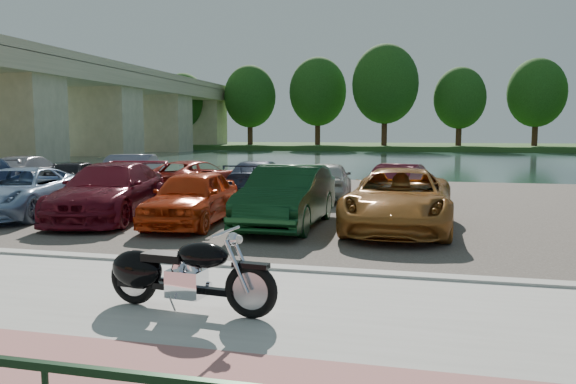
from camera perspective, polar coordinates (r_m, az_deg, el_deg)
name	(u,v)px	position (r m, az deg, el deg)	size (l,w,h in m)	color
ground	(253,314)	(7.38, -3.61, -12.22)	(200.00, 200.00, 0.00)	#595447
promenade	(226,337)	(6.48, -6.34, -14.47)	(60.00, 6.00, 0.10)	#9E9C95
kerb	(289,271)	(9.22, 0.14, -8.02)	(60.00, 0.30, 0.14)	#9E9C95
parking_lot	(356,205)	(17.96, 6.94, -1.28)	(60.00, 18.00, 0.04)	#3E3932
river	(399,160)	(46.79, 11.21, 3.18)	(120.00, 40.00, 0.00)	#1B312E
far_bank	(410,147)	(78.74, 12.29, 4.53)	(120.00, 24.00, 0.60)	#1E4217
bridge	(99,98)	(56.51, -18.67, 9.06)	(7.00, 56.00, 8.55)	tan
far_trees	(446,90)	(72.69, 15.78, 9.99)	(70.25, 10.68, 12.52)	#3B2015
motorcycle	(175,273)	(7.25, -11.42, -8.07)	(2.33, 0.75, 1.05)	black
car_2	(20,192)	(16.87, -25.62, -0.02)	(2.17, 4.70, 1.31)	#849FC0
car_3	(110,191)	(15.41, -17.64, 0.06)	(2.05, 5.03, 1.46)	#570C19
car_4	(192,198)	(13.98, -9.74, -0.56)	(1.60, 3.97, 1.35)	#BC310C
car_5	(287,196)	(13.49, -0.06, -0.45)	(1.56, 4.48, 1.47)	#0E3317
car_6	(399,199)	(13.35, 11.24, -0.75)	(2.36, 5.12, 1.42)	#A06125
car_7	(29,172)	(24.96, -24.82, 1.86)	(1.88, 4.61, 1.34)	gray
car_8	(78,175)	(23.04, -20.53, 1.59)	(1.45, 3.60, 1.23)	black
car_9	(136,173)	(21.84, -15.22, 1.84)	(1.54, 4.42, 1.46)	slate
car_10	(195,178)	(20.52, -9.46, 1.43)	(2.09, 4.54, 1.26)	maroon
car_11	(259,179)	(19.79, -2.99, 1.37)	(1.80, 4.43, 1.29)	#27334C
car_12	(327,180)	(19.13, 4.02, 1.24)	(1.55, 3.84, 1.31)	#ADAEA9
car_13	(403,182)	(19.26, 11.57, 1.04)	(1.30, 3.72, 1.23)	#561721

